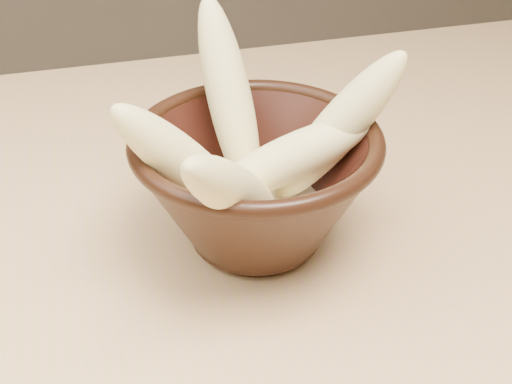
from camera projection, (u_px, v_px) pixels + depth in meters
table at (104, 381)px, 0.53m from camera, size 1.20×0.80×0.75m
bowl at (256, 182)px, 0.51m from camera, size 0.18×0.18×0.10m
milk_puddle at (256, 209)px, 0.52m from camera, size 0.10×0.10×0.01m
banana_upright at (229, 97)px, 0.52m from camera, size 0.05×0.11×0.15m
banana_left at (185, 164)px, 0.47m from camera, size 0.11×0.05×0.12m
banana_right at (338, 129)px, 0.50m from camera, size 0.11×0.05×0.13m
banana_across at (290, 158)px, 0.50m from camera, size 0.13×0.04×0.08m
banana_front at (234, 192)px, 0.45m from camera, size 0.11×0.12×0.13m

